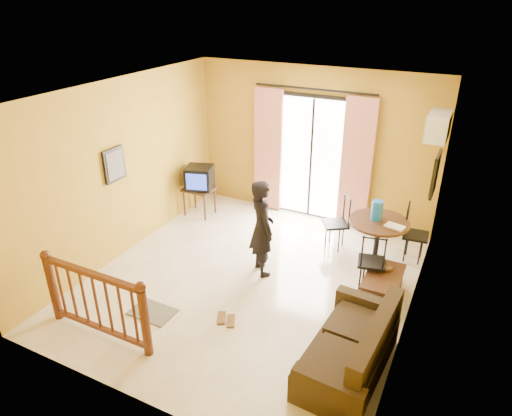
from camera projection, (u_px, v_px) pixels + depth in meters
The scene contains 19 objects.
ground at pixel (251, 280), 6.87m from camera, with size 5.00×5.00×0.00m, color beige.
room_shell at pixel (250, 175), 6.12m from camera, with size 5.00×5.00×5.00m.
balcony_door at pixel (311, 157), 8.31m from camera, with size 2.25×0.14×2.46m.
tv_table at pixel (199, 192), 8.68m from camera, with size 0.55×0.46×0.55m.
television at pixel (200, 178), 8.53m from camera, with size 0.59×0.56×0.43m.
picture_left at pixel (114, 165), 6.92m from camera, with size 0.05×0.42×0.52m.
dining_table at pixel (378, 230), 7.03m from camera, with size 0.92×0.92×0.76m.
water_jug at pixel (377, 210), 6.93m from camera, with size 0.17×0.17×0.31m, color blue.
serving_tray at pixel (395, 227), 6.78m from camera, with size 0.28×0.18×0.02m, color beige.
dining_chairs at pixel (370, 264), 7.27m from camera, with size 1.74×1.54×0.95m.
air_conditioner at pixel (438, 126), 6.66m from camera, with size 0.31×0.60×0.40m.
botanical_print at pixel (435, 174), 6.30m from camera, with size 0.05×0.50×0.60m.
coffee_table at pixel (383, 283), 6.37m from camera, with size 0.48×0.86×0.38m.
bowl at pixel (387, 268), 6.43m from camera, with size 0.17×0.17×0.05m, color brown.
sofa at pixel (353, 352), 5.12m from camera, with size 0.86×1.68×0.78m.
standing_person at pixel (262, 228), 6.77m from camera, with size 0.55×0.36×1.51m, color black.
stair_balustrade at pixel (95, 298), 5.55m from camera, with size 1.63×0.13×1.04m.
doormat at pixel (153, 312), 6.18m from camera, with size 0.60×0.40×0.02m, color #635E4F.
sandals at pixel (226, 319), 6.03m from camera, with size 0.34×0.27×0.03m.
Camera 1 is at (2.62, -5.07, 3.97)m, focal length 32.00 mm.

